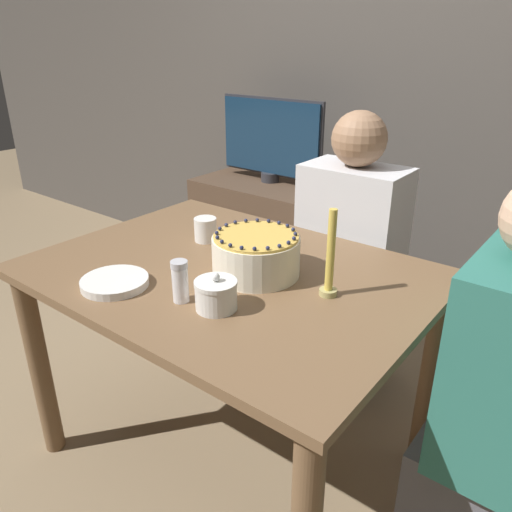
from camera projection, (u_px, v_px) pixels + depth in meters
name	position (u px, v px, depth m)	size (l,w,h in m)	color
ground_plane	(233.00, 452.00, 1.88)	(12.00, 12.00, 0.00)	#8C7556
wall_behind	(419.00, 67.00, 2.36)	(8.00, 0.05, 2.60)	#4C4742
dining_table	(230.00, 305.00, 1.62)	(1.23, 0.90, 0.76)	brown
cake	(256.00, 255.00, 1.51)	(0.27, 0.27, 0.14)	#EFE5CC
sugar_bowl	(216.00, 295.00, 1.33)	(0.12, 0.12, 0.11)	white
sugar_shaker	(180.00, 281.00, 1.36)	(0.05, 0.05, 0.12)	white
plate_stack	(115.00, 282.00, 1.46)	(0.20, 0.20, 0.02)	white
candle	(330.00, 262.00, 1.37)	(0.05, 0.05, 0.26)	tan
cup	(206.00, 229.00, 1.77)	(0.08, 0.08, 0.08)	white
person_man_blue_shirt	(348.00, 275.00, 2.09)	(0.40, 0.34, 1.19)	#595960
person_woman_floral	(495.00, 430.00, 1.28)	(0.34, 0.40, 1.18)	#595960
side_cabinet	(269.00, 240.00, 2.89)	(0.78, 0.52, 0.70)	#4C3828
tv_monitor	(271.00, 139.00, 2.66)	(0.63, 0.10, 0.44)	#2D2D33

